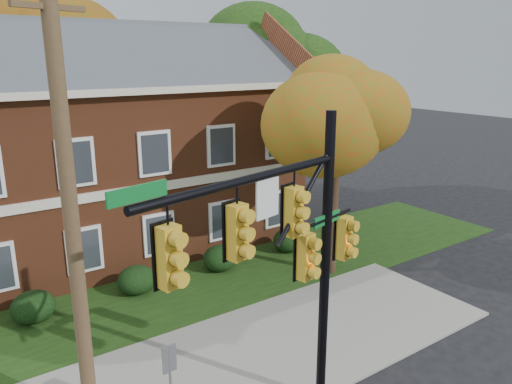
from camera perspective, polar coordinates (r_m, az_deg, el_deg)
ground at (r=14.78m, az=4.75°, el=-19.11°), size 120.00×120.00×0.00m
sidewalk at (r=15.41m, az=2.28°, el=-17.30°), size 14.00×5.00×0.08m
grass_strip at (r=19.12m, az=-6.94°, el=-10.58°), size 30.00×6.00×0.04m
apartment_building at (r=22.31m, az=-19.25°, el=5.84°), size 18.80×8.80×9.74m
hedge_left at (r=17.97m, az=-24.12°, el=-11.91°), size 1.40×1.26×1.05m
hedge_center at (r=18.76m, az=-13.49°, el=-9.75°), size 1.40×1.26×1.05m
hedge_right at (r=20.13m, az=-4.14°, el=-7.55°), size 1.40×1.26×1.05m
hedge_far_right at (r=21.99m, az=3.75°, el=-5.52°), size 1.40×1.26×1.05m
tree_near_right at (r=18.65m, az=10.14°, el=9.96°), size 4.50×4.25×8.58m
tree_right_rear at (r=28.01m, az=3.13°, el=14.89°), size 6.30×5.95×10.62m
tree_far_rear at (r=29.98m, az=-21.71°, el=15.28°), size 6.84×6.46×11.52m
traffic_signal at (r=10.45m, az=4.03°, el=-6.41°), size 6.34×1.64×7.23m
utility_pole at (r=11.16m, az=-20.38°, el=-2.70°), size 1.50×0.65×10.02m
sign_post at (r=11.80m, az=-9.78°, el=-19.97°), size 0.34×0.07×2.32m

